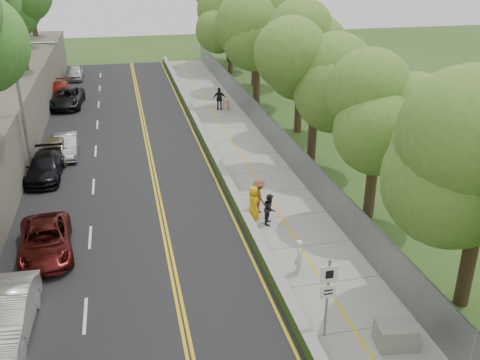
{
  "coord_description": "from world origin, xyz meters",
  "views": [
    {
      "loc": [
        -5.16,
        -17.03,
        12.53
      ],
      "look_at": [
        0.5,
        8.0,
        1.4
      ],
      "focal_mm": 40.0,
      "sensor_mm": 36.0,
      "label": 1
    }
  ],
  "objects_px": {
    "concrete_block": "(395,335)",
    "car_2": "(46,241)",
    "painter_0": "(253,203)",
    "signpost": "(328,290)",
    "person_far": "(220,99)",
    "car_1": "(5,316)",
    "streetlight": "(25,102)",
    "construction_barrel": "(226,104)"
  },
  "relations": [
    {
      "from": "concrete_block",
      "to": "car_2",
      "type": "relative_size",
      "value": 0.27
    },
    {
      "from": "concrete_block",
      "to": "painter_0",
      "type": "relative_size",
      "value": 0.72
    },
    {
      "from": "signpost",
      "to": "person_far",
      "type": "relative_size",
      "value": 1.63
    },
    {
      "from": "concrete_block",
      "to": "car_1",
      "type": "height_order",
      "value": "car_1"
    },
    {
      "from": "signpost",
      "to": "car_2",
      "type": "height_order",
      "value": "signpost"
    },
    {
      "from": "streetlight",
      "to": "concrete_block",
      "type": "distance_m",
      "value": 22.98
    },
    {
      "from": "signpost",
      "to": "painter_0",
      "type": "relative_size",
      "value": 1.74
    },
    {
      "from": "car_2",
      "to": "painter_0",
      "type": "xyz_separation_m",
      "value": [
        9.75,
        1.2,
        0.23
      ]
    },
    {
      "from": "signpost",
      "to": "construction_barrel",
      "type": "height_order",
      "value": "signpost"
    },
    {
      "from": "car_1",
      "to": "person_far",
      "type": "distance_m",
      "value": 29.28
    },
    {
      "from": "streetlight",
      "to": "painter_0",
      "type": "height_order",
      "value": "streetlight"
    },
    {
      "from": "streetlight",
      "to": "painter_0",
      "type": "bearing_deg",
      "value": -35.23
    },
    {
      "from": "signpost",
      "to": "construction_barrel",
      "type": "xyz_separation_m",
      "value": [
        2.29,
        29.02,
        -1.5
      ]
    },
    {
      "from": "person_far",
      "to": "streetlight",
      "type": "bearing_deg",
      "value": 49.66
    },
    {
      "from": "signpost",
      "to": "painter_0",
      "type": "distance_m",
      "value": 9.16
    },
    {
      "from": "car_1",
      "to": "painter_0",
      "type": "distance_m",
      "value": 12.42
    },
    {
      "from": "concrete_block",
      "to": "car_1",
      "type": "bearing_deg",
      "value": 164.93
    },
    {
      "from": "person_far",
      "to": "construction_barrel",
      "type": "bearing_deg",
      "value": -165.52
    },
    {
      "from": "painter_0",
      "to": "person_far",
      "type": "bearing_deg",
      "value": 0.2
    },
    {
      "from": "streetlight",
      "to": "signpost",
      "type": "bearing_deg",
      "value": -55.92
    },
    {
      "from": "streetlight",
      "to": "concrete_block",
      "type": "bearing_deg",
      "value": -52.8
    },
    {
      "from": "signpost",
      "to": "person_far",
      "type": "distance_m",
      "value": 29.02
    },
    {
      "from": "signpost",
      "to": "person_far",
      "type": "height_order",
      "value": "signpost"
    },
    {
      "from": "streetlight",
      "to": "car_1",
      "type": "xyz_separation_m",
      "value": [
        0.69,
        -14.51,
        -3.82
      ]
    },
    {
      "from": "car_1",
      "to": "construction_barrel",
      "type": "bearing_deg",
      "value": 66.19
    },
    {
      "from": "construction_barrel",
      "to": "person_far",
      "type": "bearing_deg",
      "value": -173.19
    },
    {
      "from": "streetlight",
      "to": "construction_barrel",
      "type": "xyz_separation_m",
      "value": [
        13.8,
        12.0,
        -4.17
      ]
    },
    {
      "from": "streetlight",
      "to": "car_2",
      "type": "bearing_deg",
      "value": -80.89
    },
    {
      "from": "construction_barrel",
      "to": "car_1",
      "type": "relative_size",
      "value": 0.18
    },
    {
      "from": "streetlight",
      "to": "car_1",
      "type": "bearing_deg",
      "value": -87.28
    },
    {
      "from": "signpost",
      "to": "car_2",
      "type": "xyz_separation_m",
      "value": [
        -10.05,
        7.9,
        -1.25
      ]
    },
    {
      "from": "concrete_block",
      "to": "painter_0",
      "type": "height_order",
      "value": "painter_0"
    },
    {
      "from": "concrete_block",
      "to": "car_1",
      "type": "relative_size",
      "value": 0.27
    },
    {
      "from": "signpost",
      "to": "car_1",
      "type": "distance_m",
      "value": 11.17
    },
    {
      "from": "concrete_block",
      "to": "construction_barrel",
      "type": "bearing_deg",
      "value": 89.73
    },
    {
      "from": "construction_barrel",
      "to": "person_far",
      "type": "xyz_separation_m",
      "value": [
        -0.54,
        -0.06,
        0.54
      ]
    },
    {
      "from": "streetlight",
      "to": "painter_0",
      "type": "relative_size",
      "value": 4.5
    },
    {
      "from": "painter_0",
      "to": "signpost",
      "type": "bearing_deg",
      "value": -172.02
    },
    {
      "from": "signpost",
      "to": "car_2",
      "type": "distance_m",
      "value": 12.84
    },
    {
      "from": "streetlight",
      "to": "construction_barrel",
      "type": "relative_size",
      "value": 9.59
    },
    {
      "from": "car_1",
      "to": "streetlight",
      "type": "bearing_deg",
      "value": 95.24
    },
    {
      "from": "car_2",
      "to": "car_1",
      "type": "bearing_deg",
      "value": -103.42
    }
  ]
}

